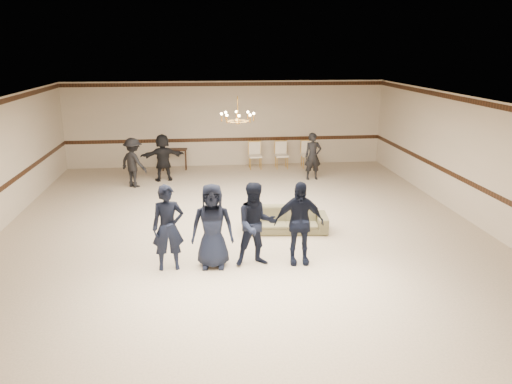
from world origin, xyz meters
The scene contains 16 objects.
room centered at (0.00, 0.00, 1.60)m, with size 12.01×14.01×3.21m.
chair_rail centered at (0.00, 6.99, 1.00)m, with size 12.00×0.02×0.14m, color #371D10.
crown_molding centered at (0.00, 6.99, 3.08)m, with size 12.00×0.02×0.14m, color #371D10.
chandelier centered at (0.00, 1.00, 2.88)m, with size 0.94×0.94×0.89m, color #C38E3E, non-canonical shape.
boy_a centered at (-1.69, -2.38, 0.89)m, with size 0.65×0.43×1.78m, color black.
boy_b centered at (-0.79, -2.38, 0.89)m, with size 0.87×0.57×1.78m, color black.
boy_c centered at (0.11, -2.38, 0.89)m, with size 0.87×0.68×1.78m, color black.
boy_d centered at (1.01, -2.38, 0.89)m, with size 1.05×0.44×1.78m, color black.
settee centered at (1.06, -0.46, 0.30)m, with size 2.05×0.80×0.60m, color #646243.
adult_left centered at (-3.17, 4.19, 0.81)m, with size 1.04×0.60×1.62m, color black.
adult_mid centered at (-2.27, 4.89, 0.81)m, with size 1.50×0.48×1.62m, color black.
adult_right centered at (2.83, 4.49, 0.81)m, with size 0.59×0.39×1.62m, color black.
banquet_chair_left centered at (1.03, 6.24, 0.50)m, with size 0.48×0.48×0.99m, color #EFE2C9, non-canonical shape.
banquet_chair_mid centered at (2.03, 6.24, 0.50)m, with size 0.48×0.48×0.99m, color #EFE2C9, non-canonical shape.
banquet_chair_right centered at (3.03, 6.24, 0.50)m, with size 0.48×0.48×0.99m, color #EFE2C9, non-canonical shape.
console_table centered at (-1.97, 6.44, 0.40)m, with size 0.94×0.40×0.79m, color black.
Camera 1 is at (-0.97, -12.18, 4.44)m, focal length 35.53 mm.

